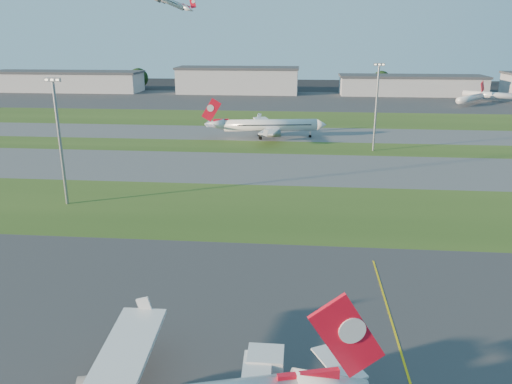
# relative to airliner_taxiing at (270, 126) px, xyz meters

# --- Properties ---
(grass_strip_a) EXTENTS (300.00, 34.00, 0.01)m
(grass_strip_a) POSITION_rel_airliner_taxiing_xyz_m (17.57, -72.38, -4.25)
(grass_strip_a) COLOR #2E4A18
(grass_strip_a) RESTS_ON ground
(taxiway_a) EXTENTS (300.00, 32.00, 0.01)m
(taxiway_a) POSITION_rel_airliner_taxiing_xyz_m (17.57, -39.38, -4.25)
(taxiway_a) COLOR #515154
(taxiway_a) RESTS_ON ground
(grass_strip_b) EXTENTS (300.00, 18.00, 0.01)m
(grass_strip_b) POSITION_rel_airliner_taxiing_xyz_m (17.57, -14.38, -4.25)
(grass_strip_b) COLOR #2E4A18
(grass_strip_b) RESTS_ON ground
(taxiway_b) EXTENTS (300.00, 26.00, 0.01)m
(taxiway_b) POSITION_rel_airliner_taxiing_xyz_m (17.57, 7.62, -4.25)
(taxiway_b) COLOR #515154
(taxiway_b) RESTS_ON ground
(grass_strip_c) EXTENTS (300.00, 40.00, 0.01)m
(grass_strip_c) POSITION_rel_airliner_taxiing_xyz_m (17.57, 40.62, -4.25)
(grass_strip_c) COLOR #2E4A18
(grass_strip_c) RESTS_ON ground
(apron_far) EXTENTS (400.00, 80.00, 0.01)m
(apron_far) POSITION_rel_airliner_taxiing_xyz_m (17.57, 100.62, -4.25)
(apron_far) COLOR #333335
(apron_far) RESTS_ON ground
(airliner_taxiing) EXTENTS (38.69, 32.60, 12.12)m
(airliner_taxiing) POSITION_rel_airliner_taxiing_xyz_m (0.00, 0.00, 0.00)
(airliner_taxiing) COLOR silver
(airliner_taxiing) RESTS_ON ground
(mini_jet_near) EXTENTS (19.76, 22.99, 9.48)m
(mini_jet_near) POSITION_rel_airliner_taxiing_xyz_m (93.77, 91.24, -0.97)
(mini_jet_near) COLOR silver
(mini_jet_near) RESTS_ON ground
(mini_jet_far) EXTENTS (25.34, 16.35, 9.48)m
(mini_jet_far) POSITION_rel_airliner_taxiing_xyz_m (108.01, 106.69, -0.97)
(mini_jet_far) COLOR silver
(mini_jet_far) RESTS_ON ground
(light_mast_west) EXTENTS (3.20, 0.70, 25.80)m
(light_mast_west) POSITION_rel_airliner_taxiing_xyz_m (-37.43, -72.38, 10.56)
(light_mast_west) COLOR gray
(light_mast_west) RESTS_ON ground
(light_mast_centre) EXTENTS (3.20, 0.70, 25.80)m
(light_mast_centre) POSITION_rel_airliner_taxiing_xyz_m (32.57, -16.38, 10.56)
(light_mast_centre) COLOR gray
(light_mast_centre) RESTS_ON ground
(hangar_far_west) EXTENTS (91.80, 23.00, 12.20)m
(hangar_far_west) POSITION_rel_airliner_taxiing_xyz_m (-132.43, 130.62, 1.88)
(hangar_far_west) COLOR gray
(hangar_far_west) RESTS_ON ground
(hangar_west) EXTENTS (71.40, 23.00, 15.20)m
(hangar_west) POSITION_rel_airliner_taxiing_xyz_m (-27.43, 130.62, 3.38)
(hangar_west) COLOR gray
(hangar_west) RESTS_ON ground
(hangar_east) EXTENTS (81.60, 23.00, 11.20)m
(hangar_east) POSITION_rel_airliner_taxiing_xyz_m (72.57, 130.62, 1.38)
(hangar_east) COLOR gray
(hangar_east) RESTS_ON ground
(tree_far_west) EXTENTS (11.00, 11.00, 12.00)m
(tree_far_west) POSITION_rel_airliner_taxiing_xyz_m (-172.43, 143.62, 2.23)
(tree_far_west) COLOR black
(tree_far_west) RESTS_ON ground
(tree_west) EXTENTS (12.10, 12.10, 13.20)m
(tree_west) POSITION_rel_airliner_taxiing_xyz_m (-92.43, 145.62, 2.88)
(tree_west) COLOR black
(tree_west) RESTS_ON ground
(tree_mid_west) EXTENTS (9.90, 9.90, 10.80)m
(tree_mid_west) POSITION_rel_airliner_taxiing_xyz_m (-2.43, 141.62, 1.58)
(tree_mid_west) COLOR black
(tree_mid_west) RESTS_ON ground
(tree_mid_east) EXTENTS (11.55, 11.55, 12.60)m
(tree_mid_east) POSITION_rel_airliner_taxiing_xyz_m (57.57, 144.62, 2.56)
(tree_mid_east) COLOR black
(tree_mid_east) RESTS_ON ground
(tree_east) EXTENTS (10.45, 10.45, 11.40)m
(tree_east) POSITION_rel_airliner_taxiing_xyz_m (132.57, 142.62, 1.91)
(tree_east) COLOR black
(tree_east) RESTS_ON ground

